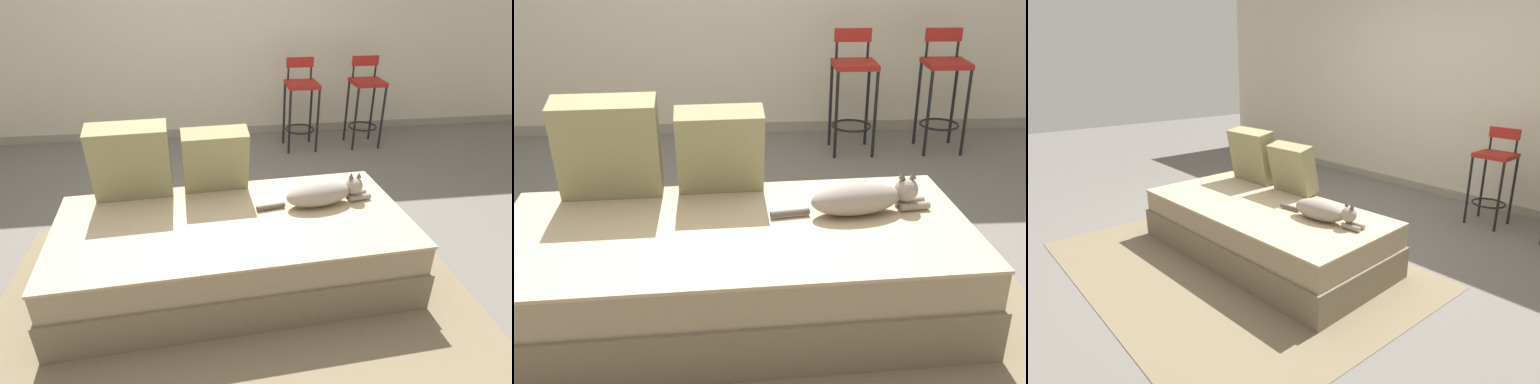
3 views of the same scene
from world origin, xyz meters
TOP-DOWN VIEW (x-y plane):
  - ground_plane at (0.00, 0.00)m, footprint 16.00×16.00m
  - wall_baseboard_trim at (0.00, 2.20)m, footprint 8.00×0.02m
  - area_rug at (0.00, -0.70)m, footprint 2.80×2.09m
  - couch at (0.00, -0.40)m, footprint 2.15×1.11m
  - throw_pillow_corner at (-0.60, -0.04)m, footprint 0.49×0.28m
  - throw_pillow_middle at (-0.07, -0.01)m, footprint 0.43×0.26m
  - cat at (0.57, -0.29)m, footprint 0.75×0.24m
  - bar_stool_near_window at (0.89, 1.70)m, footprint 0.32×0.32m
  - bar_stool_by_doorway at (1.59, 1.70)m, footprint 0.32×0.32m

SIDE VIEW (x-z plane):
  - ground_plane at x=0.00m, z-range 0.00..0.00m
  - area_rug at x=0.00m, z-range 0.00..0.01m
  - wall_baseboard_trim at x=0.00m, z-range 0.00..0.09m
  - couch at x=0.00m, z-range 0.00..0.43m
  - cat at x=0.57m, z-range 0.41..0.60m
  - bar_stool_near_window at x=0.89m, z-range 0.08..1.01m
  - bar_stool_by_doorway at x=1.59m, z-range 0.08..1.01m
  - throw_pillow_middle at x=-0.07m, z-range 0.43..0.87m
  - throw_pillow_corner at x=-0.60m, z-range 0.43..0.93m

